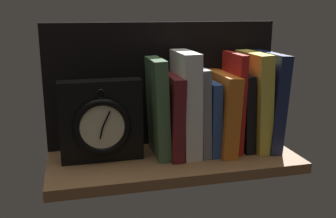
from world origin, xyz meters
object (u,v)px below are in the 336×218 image
object	(u,v)px
framed_clock	(101,122)
book_yellow_seinlanguage	(253,101)
book_orange_pandolfini	(221,112)
book_maroon_dawkins	(171,115)
book_white_catcher	(186,103)
book_green_romantic	(158,108)
book_black_skeptic	(241,111)
book_red_requiem	(233,102)
book_navy_bierce	(266,100)
book_blue_modern	(208,116)
book_gray_chess	(199,110)

from	to	relation	value
framed_clock	book_yellow_seinlanguage	bearing A→B (deg)	0.32
book_orange_pandolfini	book_yellow_seinlanguage	xyz separation A→B (cm)	(8.86, 0.00, 2.50)
book_maroon_dawkins	book_white_catcher	world-z (taller)	book_white_catcher
book_white_catcher	framed_clock	xyz separation A→B (cm)	(-20.86, -0.22, -3.18)
book_green_romantic	book_black_skeptic	size ratio (longest dim) A/B	1.22
framed_clock	book_red_requiem	bearing A→B (deg)	0.38
book_maroon_dawkins	book_navy_bierce	size ratio (longest dim) A/B	0.81
book_blue_modern	book_white_catcher	bearing A→B (deg)	180.00
book_green_romantic	book_navy_bierce	bearing A→B (deg)	0.00
book_white_catcher	book_gray_chess	bearing A→B (deg)	0.00
book_maroon_dawkins	book_orange_pandolfini	xyz separation A→B (cm)	(13.23, 0.00, -0.05)
book_maroon_dawkins	book_black_skeptic	size ratio (longest dim) A/B	1.01
framed_clock	book_orange_pandolfini	bearing A→B (deg)	0.42
book_blue_modern	book_orange_pandolfini	world-z (taller)	book_orange_pandolfini
book_white_catcher	book_yellow_seinlanguage	bearing A→B (deg)	0.00
book_navy_bierce	framed_clock	bearing A→B (deg)	-179.70
book_yellow_seinlanguage	book_gray_chess	bearing A→B (deg)	180.00
book_green_romantic	book_yellow_seinlanguage	xyz separation A→B (cm)	(25.36, 0.00, 0.39)
book_navy_bierce	book_white_catcher	bearing A→B (deg)	180.00
book_yellow_seinlanguage	book_navy_bierce	world-z (taller)	book_yellow_seinlanguage
book_black_skeptic	book_gray_chess	bearing A→B (deg)	180.00
book_white_catcher	book_yellow_seinlanguage	xyz separation A→B (cm)	(18.27, 0.00, -0.34)
book_red_requiem	book_navy_bierce	bearing A→B (deg)	0.00
book_blue_modern	book_red_requiem	distance (cm)	7.31
book_white_catcher	book_gray_chess	size ratio (longest dim) A/B	1.18
book_white_catcher	book_orange_pandolfini	bearing A→B (deg)	0.00
book_blue_modern	book_orange_pandolfini	size ratio (longest dim) A/B	0.92
book_orange_pandolfini	framed_clock	bearing A→B (deg)	-179.58
book_red_requiem	book_black_skeptic	world-z (taller)	book_red_requiem
book_white_catcher	book_blue_modern	size ratio (longest dim) A/B	1.40
book_green_romantic	book_red_requiem	bearing A→B (deg)	0.00
book_maroon_dawkins	book_white_catcher	distance (cm)	4.73
book_gray_chess	book_black_skeptic	world-z (taller)	book_gray_chess
book_black_skeptic	framed_clock	distance (cm)	35.87
book_green_romantic	book_red_requiem	xyz separation A→B (cm)	(19.64, 0.00, 0.38)
book_yellow_seinlanguage	book_green_romantic	bearing A→B (deg)	180.00
book_yellow_seinlanguage	framed_clock	distance (cm)	39.24
book_green_romantic	framed_clock	size ratio (longest dim) A/B	1.24
book_green_romantic	book_yellow_seinlanguage	distance (cm)	25.36
book_gray_chess	framed_clock	distance (cm)	24.36
book_red_requiem	book_yellow_seinlanguage	bearing A→B (deg)	0.00
book_yellow_seinlanguage	framed_clock	bearing A→B (deg)	-179.68
book_maroon_dawkins	book_yellow_seinlanguage	world-z (taller)	book_yellow_seinlanguage
book_maroon_dawkins	book_yellow_seinlanguage	distance (cm)	22.23
book_red_requiem	book_yellow_seinlanguage	distance (cm)	5.72
book_gray_chess	book_red_requiem	distance (cm)	9.22
book_blue_modern	book_red_requiem	bearing A→B (deg)	0.00
book_blue_modern	framed_clock	xyz separation A→B (cm)	(-26.89, -0.22, 0.47)
book_gray_chess	book_navy_bierce	distance (cm)	18.48
framed_clock	book_white_catcher	bearing A→B (deg)	0.61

